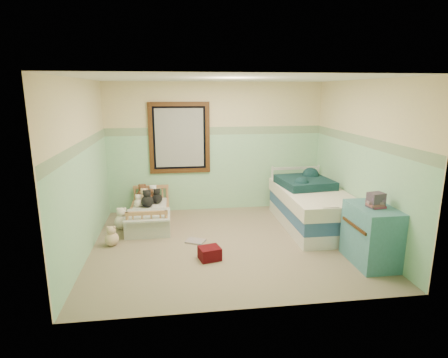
{
  "coord_description": "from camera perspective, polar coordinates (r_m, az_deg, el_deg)",
  "views": [
    {
      "loc": [
        -0.8,
        -5.35,
        2.33
      ],
      "look_at": [
        -0.03,
        0.35,
        0.96
      ],
      "focal_mm": 29.66,
      "sensor_mm": 36.0,
      "label": 1
    }
  ],
  "objects": [
    {
      "name": "patchwork_quilt",
      "position": [
        6.33,
        -11.67,
        -5.48
      ],
      "size": [
        0.73,
        0.68,
        0.03
      ],
      "primitive_type": "cube",
      "color": "#7391B1",
      "rests_on": "toddler_mattress"
    },
    {
      "name": "dresser",
      "position": [
        5.51,
        21.75,
        -8.02
      ],
      "size": [
        0.51,
        0.81,
        0.81
      ],
      "primitive_type": "cube",
      "color": "#3D7579",
      "rests_on": "floor"
    },
    {
      "name": "floor_book",
      "position": [
        5.95,
        -4.42,
        -9.53
      ],
      "size": [
        0.35,
        0.32,
        0.03
      ],
      "primitive_type": "cube",
      "rotation": [
        0.0,
        0.0,
        -0.46
      ],
      "color": "#DF913F",
      "rests_on": "floor"
    },
    {
      "name": "book_stack",
      "position": [
        5.32,
        22.37,
        -3.03
      ],
      "size": [
        0.23,
        0.19,
        0.2
      ],
      "primitive_type": "cube",
      "rotation": [
        0.0,
        0.0,
        0.2
      ],
      "color": "#572B32",
      "rests_on": "dresser"
    },
    {
      "name": "twin_mattress",
      "position": [
        6.59,
        13.54,
        -2.62
      ],
      "size": [
        1.04,
        2.04,
        0.22
      ],
      "primitive_type": "cube",
      "color": "silver",
      "rests_on": "twin_boxspring"
    },
    {
      "name": "plush_bed_tan",
      "position": [
        6.97,
        -12.16,
        -2.97
      ],
      "size": [
        0.2,
        0.2,
        0.2
      ],
      "primitive_type": "sphere",
      "color": "beige",
      "rests_on": "toddler_mattress"
    },
    {
      "name": "floor",
      "position": [
        5.89,
        0.77,
        -9.96
      ],
      "size": [
        4.2,
        3.6,
        0.02
      ],
      "primitive_type": "cube",
      "color": "#6E604E",
      "rests_on": "ground"
    },
    {
      "name": "toddler_mattress",
      "position": [
        6.75,
        -11.41,
        -4.93
      ],
      "size": [
        0.62,
        1.29,
        0.12
      ],
      "primitive_type": "cube",
      "color": "white",
      "rests_on": "toddler_bed_frame"
    },
    {
      "name": "wall_right",
      "position": [
        6.18,
        20.47,
        2.52
      ],
      "size": [
        0.04,
        3.6,
        2.5
      ],
      "primitive_type": "cube",
      "color": "beige",
      "rests_on": "floor"
    },
    {
      "name": "wainscot_mint",
      "position": [
        7.35,
        -1.26,
        1.02
      ],
      "size": [
        4.2,
        0.01,
        1.5
      ],
      "primitive_type": "cube",
      "color": "#8DC79C",
      "rests_on": "floor"
    },
    {
      "name": "red_pillow",
      "position": [
        5.34,
        -2.23,
        -11.37
      ],
      "size": [
        0.34,
        0.31,
        0.18
      ],
      "primitive_type": "cube",
      "rotation": [
        0.0,
        0.0,
        0.24
      ],
      "color": "maroon",
      "rests_on": "floor"
    },
    {
      "name": "plush_floor_cream",
      "position": [
        6.66,
        -15.42,
        -6.35
      ],
      "size": [
        0.26,
        0.26,
        0.26
      ],
      "primitive_type": "sphere",
      "color": "white",
      "rests_on": "floor"
    },
    {
      "name": "extra_plush_0",
      "position": [
        7.05,
        -11.27,
        -2.86
      ],
      "size": [
        0.18,
        0.18,
        0.18
      ],
      "primitive_type": "sphere",
      "color": "brown",
      "rests_on": "toddler_mattress"
    },
    {
      "name": "teal_blanket",
      "position": [
        6.79,
        12.33,
        -0.49
      ],
      "size": [
        0.94,
        0.99,
        0.14
      ],
      "primitive_type": "cube",
      "rotation": [
        0.0,
        0.0,
        0.11
      ],
      "color": "black",
      "rests_on": "twin_mattress"
    },
    {
      "name": "plush_bed_white",
      "position": [
        7.18,
        -10.84,
        -2.45
      ],
      "size": [
        0.2,
        0.2,
        0.2
      ],
      "primitive_type": "sphere",
      "color": "white",
      "rests_on": "toddler_mattress"
    },
    {
      "name": "extra_plush_2",
      "position": [
        7.07,
        -10.9,
        -2.89
      ],
      "size": [
        0.15,
        0.15,
        0.15
      ],
      "primitive_type": "sphere",
      "color": "beige",
      "rests_on": "toddler_mattress"
    },
    {
      "name": "wall_back",
      "position": [
        7.27,
        -1.3,
        4.9
      ],
      "size": [
        4.2,
        0.04,
        2.5
      ],
      "primitive_type": "cube",
      "color": "beige",
      "rests_on": "floor"
    },
    {
      "name": "extra_plush_1",
      "position": [
        6.83,
        -13.06,
        -3.57
      ],
      "size": [
        0.16,
        0.16,
        0.16
      ],
      "primitive_type": "sphere",
      "color": "white",
      "rests_on": "toddler_mattress"
    },
    {
      "name": "ceiling",
      "position": [
        5.41,
        0.85,
        15.35
      ],
      "size": [
        4.2,
        3.6,
        0.02
      ],
      "primitive_type": "cube",
      "color": "silver",
      "rests_on": "wall_back"
    },
    {
      "name": "plush_bed_dark",
      "position": [
        6.96,
        -10.27,
        -2.97
      ],
      "size": [
        0.19,
        0.19,
        0.19
      ],
      "primitive_type": "sphere",
      "color": "black",
      "rests_on": "toddler_mattress"
    },
    {
      "name": "twin_bed_frame",
      "position": [
        6.72,
        13.34,
        -6.23
      ],
      "size": [
        1.0,
        2.0,
        0.22
      ],
      "primitive_type": "cube",
      "color": "silver",
      "rests_on": "floor"
    },
    {
      "name": "twin_boxspring",
      "position": [
        6.65,
        13.44,
        -4.44
      ],
      "size": [
        1.0,
        2.0,
        0.22
      ],
      "primitive_type": "cube",
      "color": "#2D547E",
      "rests_on": "twin_bed_frame"
    },
    {
      "name": "extra_plush_3",
      "position": [
        6.76,
        -11.74,
        -3.41
      ],
      "size": [
        0.22,
        0.22,
        0.22
      ],
      "primitive_type": "sphere",
      "color": "black",
      "rests_on": "toddler_mattress"
    },
    {
      "name": "wall_front",
      "position": [
        3.79,
        4.84,
        -3.16
      ],
      "size": [
        4.2,
        0.04,
        2.5
      ],
      "primitive_type": "cube",
      "color": "beige",
      "rests_on": "floor"
    },
    {
      "name": "window_blinds",
      "position": [
        7.17,
        -6.88,
        6.3
      ],
      "size": [
        0.92,
        0.01,
        1.12
      ],
      "primitive_type": "cube",
      "color": "#B1B1AC",
      "rests_on": "window_frame"
    },
    {
      "name": "plush_bed_brown",
      "position": [
        7.19,
        -12.43,
        -2.42
      ],
      "size": [
        0.22,
        0.22,
        0.22
      ],
      "primitive_type": "sphere",
      "color": "brown",
      "rests_on": "toddler_mattress"
    },
    {
      "name": "window_frame",
      "position": [
        7.16,
        -6.88,
        6.29
      ],
      "size": [
        1.16,
        0.06,
        1.36
      ],
      "primitive_type": "cube",
      "color": "black",
      "rests_on": "wall_back"
    },
    {
      "name": "wall_left",
      "position": [
        5.61,
        -20.94,
        1.44
      ],
      "size": [
        0.04,
        3.6,
        2.5
      ],
      "primitive_type": "cube",
      "color": "beige",
      "rests_on": "floor"
    },
    {
      "name": "border_strip",
      "position": [
        7.22,
        -1.3,
        7.44
      ],
      "size": [
        4.2,
        0.01,
        0.15
      ],
      "primitive_type": "cube",
      "color": "#35653B",
      "rests_on": "wall_back"
    },
    {
      "name": "plush_floor_tan",
      "position": [
        6.02,
        -16.91,
        -8.84
      ],
      "size": [
        0.21,
        0.21,
        0.21
      ],
      "primitive_type": "sphere",
      "color": "beige",
      "rests_on": "floor"
    },
    {
      "name": "toddler_bed_frame",
      "position": [
        6.79,
        -11.36,
        -6.11
      ],
      "size": [
        0.68,
        1.35,
        0.17
      ],
      "primitive_type": "cube",
      "color": "#AC6F3D",
      "rests_on": "floor"
    }
  ]
}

